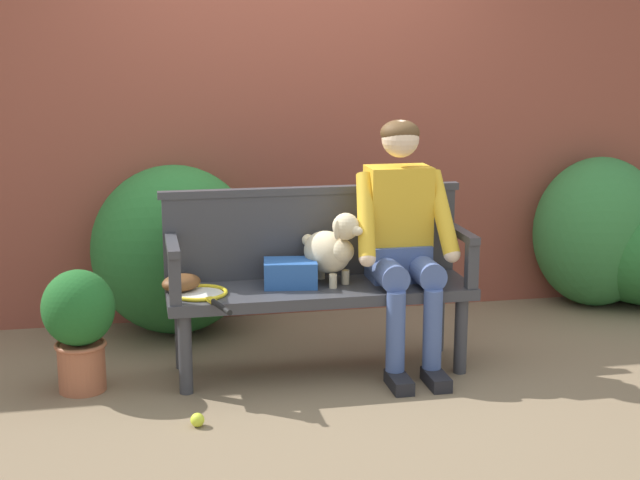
{
  "coord_description": "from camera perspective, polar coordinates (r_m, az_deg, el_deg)",
  "views": [
    {
      "loc": [
        -0.94,
        -4.64,
        1.78
      ],
      "look_at": [
        0.0,
        0.0,
        0.73
      ],
      "focal_mm": 51.59,
      "sensor_mm": 36.0,
      "label": 1
    }
  ],
  "objects": [
    {
      "name": "potted_plant",
      "position": [
        4.82,
        -14.72,
        -4.89
      ],
      "size": [
        0.37,
        0.37,
        0.64
      ],
      "color": "#A85B3D",
      "rests_on": "ground"
    },
    {
      "name": "person_seated",
      "position": [
        4.94,
        5.11,
        0.4
      ],
      "size": [
        0.56,
        0.65,
        1.35
      ],
      "color": "black",
      "rests_on": "ground"
    },
    {
      "name": "hedge_bush_far_right",
      "position": [
        6.62,
        19.15,
        -1.12
      ],
      "size": [
        0.79,
        0.49,
        0.59
      ],
      "primitive_type": "ellipsoid",
      "color": "#194C1E",
      "rests_on": "ground"
    },
    {
      "name": "bench_armrest_right_end",
      "position": [
        4.98,
        8.94,
        -0.38
      ],
      "size": [
        0.06,
        0.49,
        0.28
      ],
      "color": "#38383D",
      "rests_on": "garden_bench"
    },
    {
      "name": "brick_garden_fence",
      "position": [
        5.97,
        -2.35,
        6.44
      ],
      "size": [
        8.0,
        0.3,
        2.29
      ],
      "primitive_type": "cube",
      "color": "brown",
      "rests_on": "ground"
    },
    {
      "name": "bench_armrest_left_end",
      "position": [
        4.68,
        -9.09,
        -1.22
      ],
      "size": [
        0.06,
        0.49,
        0.28
      ],
      "color": "#38383D",
      "rests_on": "garden_bench"
    },
    {
      "name": "tennis_racket",
      "position": [
        4.75,
        -7.36,
        -3.34
      ],
      "size": [
        0.36,
        0.58,
        0.03
      ],
      "color": "yellow",
      "rests_on": "garden_bench"
    },
    {
      "name": "garden_bench",
      "position": [
        4.92,
        0.0,
        -3.58
      ],
      "size": [
        1.63,
        0.49,
        0.48
      ],
      "color": "#38383D",
      "rests_on": "ground"
    },
    {
      "name": "hedge_bush_mid_right",
      "position": [
        5.63,
        -9.02,
        -0.59
      ],
      "size": [
        1.0,
        0.86,
        1.03
      ],
      "primitive_type": "ellipsoid",
      "color": "#286B2D",
      "rests_on": "ground"
    },
    {
      "name": "baseball_glove",
      "position": [
        4.85,
        -8.6,
        -2.64
      ],
      "size": [
        0.28,
        0.27,
        0.09
      ],
      "primitive_type": "ellipsoid",
      "rotation": [
        0.0,
        0.0,
        0.63
      ],
      "color": "brown",
      "rests_on": "garden_bench"
    },
    {
      "name": "bench_backrest",
      "position": [
        5.05,
        -0.49,
        0.57
      ],
      "size": [
        1.67,
        0.06,
        0.5
      ],
      "color": "#38383D",
      "rests_on": "garden_bench"
    },
    {
      "name": "dog_on_bench",
      "position": [
        4.88,
        0.75,
        -0.49
      ],
      "size": [
        0.33,
        0.37,
        0.4
      ],
      "color": "beige",
      "rests_on": "garden_bench"
    },
    {
      "name": "sports_bag",
      "position": [
        4.89,
        -1.85,
        -2.07
      ],
      "size": [
        0.3,
        0.24,
        0.14
      ],
      "primitive_type": "cube",
      "rotation": [
        0.0,
        0.0,
        -0.14
      ],
      "color": "#2856A3",
      "rests_on": "garden_bench"
    },
    {
      "name": "tennis_ball",
      "position": [
        4.39,
        -7.61,
        -11.0
      ],
      "size": [
        0.07,
        0.07,
        0.07
      ],
      "primitive_type": "sphere",
      "color": "#CCDB33",
      "rests_on": "ground"
    },
    {
      "name": "ground_plane",
      "position": [
        5.05,
        0.0,
        -8.07
      ],
      "size": [
        40.0,
        40.0,
        0.0
      ],
      "primitive_type": "plane",
      "color": "#7A664C"
    },
    {
      "name": "hedge_bush_mid_left",
      "position": [
        6.4,
        16.88,
        0.49
      ],
      "size": [
        0.88,
        0.73,
        1.0
      ],
      "primitive_type": "ellipsoid",
      "color": "#337538",
      "rests_on": "ground"
    }
  ]
}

